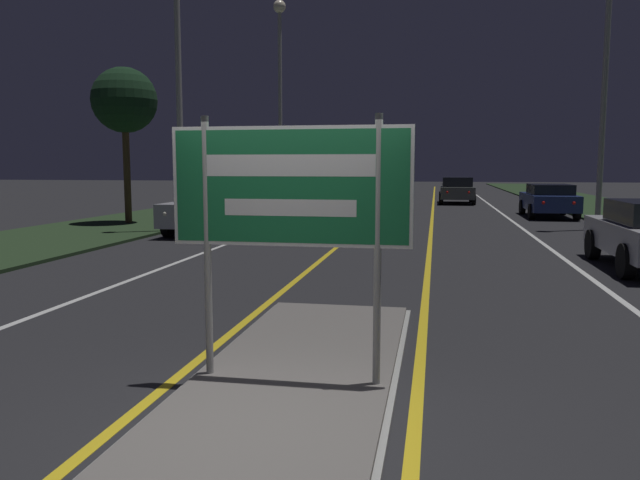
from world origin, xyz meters
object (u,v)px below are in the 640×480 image
object	(u,v)px
streetlight_left_near	(177,17)
streetlight_right_near	(608,29)
streetlight_left_far	(280,69)
car_receding_3	(456,186)
car_approaching_2	(315,188)
highway_sign	(290,196)
car_approaching_0	(213,207)
car_approaching_1	(279,195)
car_receding_1	(549,199)
car_receding_2	(457,190)

from	to	relation	value
streetlight_left_near	streetlight_right_near	xyz separation A→B (m)	(13.07, 3.40, -0.14)
streetlight_left_far	car_receding_3	size ratio (longest dim) A/B	2.25
car_approaching_2	highway_sign	bearing A→B (deg)	-79.42
streetlight_right_near	highway_sign	bearing A→B (deg)	-112.05
highway_sign	streetlight_left_far	world-z (taller)	streetlight_left_far
car_approaching_0	car_approaching_2	xyz separation A→B (m)	(-0.28, 18.35, -0.02)
streetlight_left_near	car_approaching_1	world-z (taller)	streetlight_left_near
highway_sign	car_receding_1	bearing A→B (deg)	74.58
car_approaching_2	car_receding_3	bearing A→B (deg)	40.12
car_receding_1	car_receding_2	size ratio (longest dim) A/B	1.06
streetlight_left_near	streetlight_right_near	distance (m)	13.50
streetlight_left_far	car_approaching_2	xyz separation A→B (m)	(0.23, 7.52, -5.90)
highway_sign	car_approaching_1	xyz separation A→B (m)	(-5.82, 22.44, -1.04)
streetlight_left_near	car_receding_2	distance (m)	20.31
streetlight_left_far	car_receding_1	bearing A→B (deg)	-12.56
car_receding_3	car_approaching_0	world-z (taller)	car_approaching_0
highway_sign	streetlight_right_near	bearing A→B (deg)	67.95
car_receding_2	car_approaching_0	world-z (taller)	car_approaching_0
streetlight_left_near	car_receding_1	world-z (taller)	streetlight_left_near
streetlight_left_far	highway_sign	bearing A→B (deg)	-75.69
streetlight_right_near	car_receding_1	size ratio (longest dim) A/B	2.37
car_receding_1	car_approaching_1	distance (m)	11.74
car_receding_2	car_receding_1	bearing A→B (deg)	-68.86
streetlight_left_far	car_approaching_2	size ratio (longest dim) A/B	2.07
car_approaching_0	streetlight_right_near	bearing A→B (deg)	14.31
car_receding_2	car_receding_3	world-z (taller)	car_receding_2
streetlight_left_far	car_approaching_2	distance (m)	9.56
streetlight_left_near	car_receding_3	bearing A→B (deg)	70.48
streetlight_left_far	car_receding_1	world-z (taller)	streetlight_left_far
streetlight_right_near	car_receding_2	xyz separation A→B (m)	(-4.11, 13.88, -5.66)
streetlight_right_near	car_receding_1	distance (m)	7.66
car_receding_3	car_receding_1	bearing A→B (deg)	-79.54
car_receding_2	car_approaching_2	distance (m)	8.45
highway_sign	car_approaching_2	world-z (taller)	highway_sign
car_receding_3	car_approaching_2	xyz separation A→B (m)	(-8.54, -7.19, 0.05)
car_receding_1	car_receding_2	xyz separation A→B (m)	(-3.41, 8.82, 0.04)
streetlight_left_far	car_receding_2	distance (m)	12.09
streetlight_left_near	streetlight_right_near	bearing A→B (deg)	14.59
highway_sign	streetlight_left_far	bearing A→B (deg)	104.31
car_receding_1	car_receding_3	xyz separation A→B (m)	(-3.21, 17.38, 0.01)
car_receding_1	streetlight_right_near	bearing A→B (deg)	-82.14
car_receding_3	streetlight_left_near	bearing A→B (deg)	-109.52
streetlight_left_far	car_approaching_1	world-z (taller)	streetlight_left_far
highway_sign	streetlight_left_near	bearing A→B (deg)	116.89
streetlight_right_near	streetlight_left_far	bearing A→B (deg)	148.63
streetlight_right_near	car_receding_3	distance (m)	23.48
car_approaching_0	car_approaching_1	world-z (taller)	car_approaching_0
streetlight_right_near	car_approaching_2	xyz separation A→B (m)	(-12.44, 15.25, -5.64)
highway_sign	car_approaching_2	xyz separation A→B (m)	(-5.87, 31.46, -1.03)
car_approaching_0	streetlight_left_near	bearing A→B (deg)	-161.74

